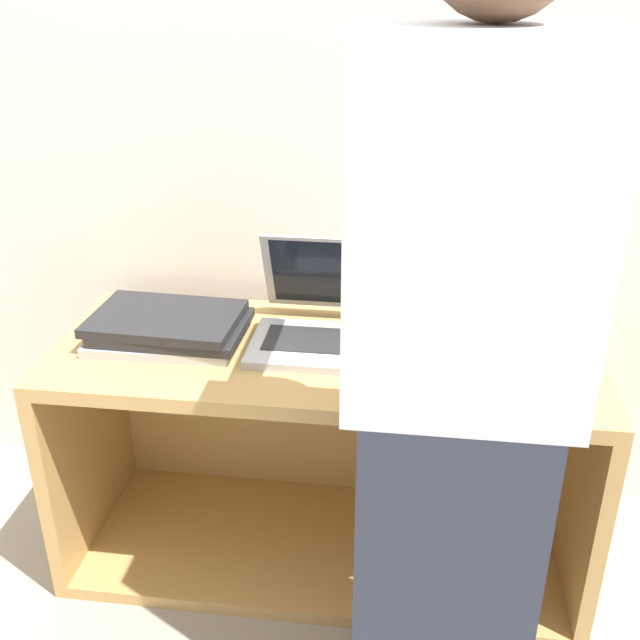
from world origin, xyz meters
TOP-DOWN VIEW (x-y plane):
  - ground_plane at (0.00, 0.00)m, footprint 12.00×12.00m
  - wall_back at (0.00, 0.65)m, footprint 8.00×0.05m
  - cart at (0.00, 0.33)m, footprint 1.33×0.54m
  - laptop_open at (0.00, 0.33)m, footprint 0.36×0.35m
  - laptop_stack_left at (-0.39, 0.27)m, footprint 0.38×0.26m
  - laptop_stack_right at (0.39, 0.27)m, footprint 0.38×0.26m
  - person at (0.30, -0.19)m, footprint 0.40×0.53m
  - inventory_tag at (0.39, 0.21)m, footprint 0.06×0.02m

SIDE VIEW (x-z plane):
  - ground_plane at x=0.00m, z-range 0.00..0.00m
  - cart at x=0.00m, z-range 0.00..0.63m
  - laptop_stack_left at x=-0.39m, z-range 0.63..0.70m
  - laptop_stack_right at x=0.39m, z-range 0.63..0.72m
  - laptop_open at x=0.00m, z-range 0.56..0.80m
  - inventory_tag at x=0.39m, z-range 0.72..0.73m
  - person at x=0.30m, z-range 0.00..1.62m
  - wall_back at x=0.00m, z-range 0.00..2.40m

